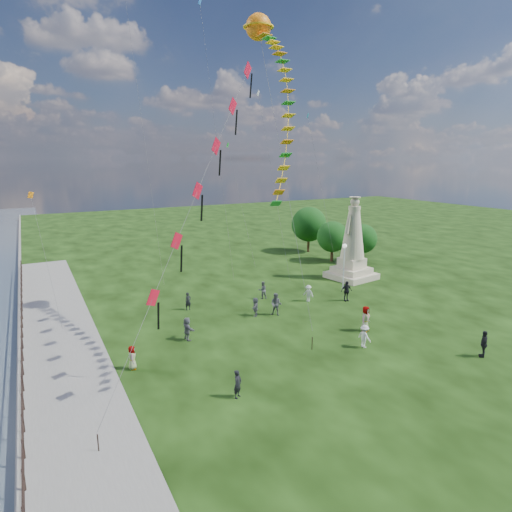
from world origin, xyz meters
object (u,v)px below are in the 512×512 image
person_0 (238,384)px  person_1 (276,304)px  person_6 (188,301)px  person_11 (255,307)px  person_10 (132,358)px  person_4 (365,319)px  person_9 (346,291)px  statue (353,248)px  person_3 (484,344)px  serpent_kite (259,30)px  person_2 (364,336)px  person_5 (187,329)px  lamppost (344,257)px  person_7 (263,290)px  person_8 (308,293)px

person_0 → person_1: person_1 is taller
person_6 → person_11: person_11 is taller
person_6 → person_10: person_6 is taller
person_4 → person_9: 6.82m
statue → person_1: bearing=-164.5°
statue → person_9: statue is taller
person_6 → person_10: (-6.42, -8.23, -0.01)m
person_6 → statue: bearing=-7.6°
person_0 → person_10: (-4.17, 5.79, -0.04)m
person_3 → serpent_kite: 25.80m
person_1 → person_2: size_ratio=1.18×
person_5 → person_9: (15.18, 1.30, 0.09)m
lamppost → person_11: lamppost is taller
person_4 → person_6: size_ratio=1.27×
person_5 → person_3: bearing=-131.3°
person_9 → person_11: (-8.80, 0.58, -0.15)m
person_9 → serpent_kite: size_ratio=0.08×
statue → person_11: bearing=-169.3°
lamppost → person_10: (-21.35, -6.48, -2.52)m
person_0 → person_11: person_0 is taller
person_0 → person_5: size_ratio=0.94×
statue → person_2: size_ratio=5.47×
person_1 → serpent_kite: bearing=-167.0°
person_1 → person_7: person_1 is taller
person_2 → serpent_kite: size_ratio=0.07×
person_10 → serpent_kite: serpent_kite is taller
person_6 → person_8: 10.48m
person_3 → person_5: person_3 is taller
person_6 → serpent_kite: size_ratio=0.07×
lamppost → serpent_kite: (-10.33, -2.08, 17.83)m
person_11 → person_5: bearing=-40.3°
statue → person_8: size_ratio=5.77×
person_1 → person_2: bearing=-29.6°
statue → person_0: 25.67m
lamppost → person_3: lamppost is taller
person_2 → person_0: bearing=91.9°
person_8 → serpent_kite: (-5.46, -0.88, 20.35)m
person_1 → person_7: (1.11, 4.20, -0.13)m
person_3 → person_7: person_3 is taller
statue → person_8: statue is taller
person_7 → person_9: person_9 is taller
lamppost → person_10: size_ratio=3.06×
lamppost → person_7: (-8.06, 1.37, -2.46)m
lamppost → person_11: 11.15m
statue → person_0: (-20.62, -15.08, -2.46)m
person_2 → lamppost: bearing=-40.1°
person_2 → person_7: person_7 is taller
person_2 → person_11: bearing=15.9°
statue → person_11: 15.14m
person_3 → person_10: person_3 is taller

